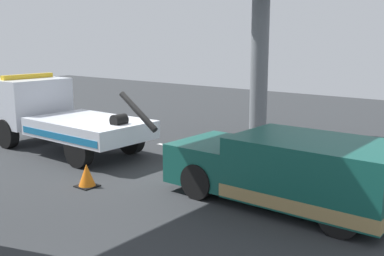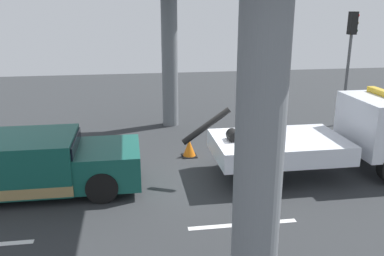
{
  "view_description": "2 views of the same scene",
  "coord_description": "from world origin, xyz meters",
  "px_view_note": "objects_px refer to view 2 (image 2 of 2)",
  "views": [
    {
      "loc": [
        -9.59,
        9.02,
        3.68
      ],
      "look_at": [
        -1.72,
        -0.81,
        1.22
      ],
      "focal_mm": 42.7,
      "sensor_mm": 36.0,
      "label": 1
    },
    {
      "loc": [
        -2.47,
        -10.84,
        4.93
      ],
      "look_at": [
        -0.69,
        0.74,
        1.39
      ],
      "focal_mm": 38.08,
      "sensor_mm": 36.0,
      "label": 2
    }
  ],
  "objects_px": {
    "towed_van_green": "(33,165)",
    "traffic_light_near": "(351,44)",
    "tow_truck_white": "(340,135)",
    "traffic_cone_orange": "(189,148)"
  },
  "relations": [
    {
      "from": "towed_van_green",
      "to": "traffic_light_near",
      "type": "bearing_deg",
      "value": 22.65
    },
    {
      "from": "traffic_light_near",
      "to": "traffic_cone_orange",
      "type": "xyz_separation_m",
      "value": [
        -7.1,
        -2.85,
        -3.13
      ]
    },
    {
      "from": "traffic_light_near",
      "to": "towed_van_green",
      "type": "bearing_deg",
      "value": -157.35
    },
    {
      "from": "traffic_light_near",
      "to": "traffic_cone_orange",
      "type": "height_order",
      "value": "traffic_light_near"
    },
    {
      "from": "towed_van_green",
      "to": "traffic_light_near",
      "type": "distance_m",
      "value": 12.94
    },
    {
      "from": "tow_truck_white",
      "to": "traffic_light_near",
      "type": "distance_m",
      "value": 6.04
    },
    {
      "from": "tow_truck_white",
      "to": "traffic_cone_orange",
      "type": "bearing_deg",
      "value": 154.73
    },
    {
      "from": "traffic_light_near",
      "to": "traffic_cone_orange",
      "type": "bearing_deg",
      "value": -158.17
    },
    {
      "from": "tow_truck_white",
      "to": "traffic_light_near",
      "type": "xyz_separation_m",
      "value": [
        2.8,
        4.88,
        2.21
      ]
    },
    {
      "from": "tow_truck_white",
      "to": "traffic_cone_orange",
      "type": "height_order",
      "value": "tow_truck_white"
    }
  ]
}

